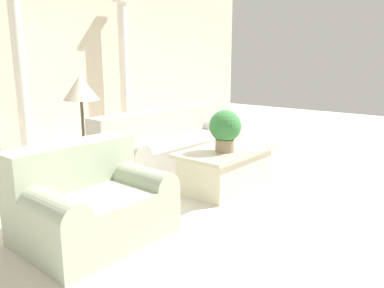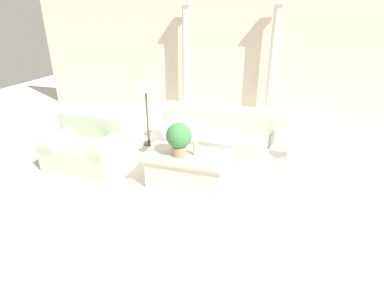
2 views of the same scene
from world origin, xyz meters
name	(u,v)px [view 1 (image 1 of 2)]	position (x,y,z in m)	size (l,w,h in m)	color
ground_plane	(193,181)	(0.00, 0.00, 0.00)	(16.00, 16.00, 0.00)	silver
wall_back	(64,57)	(0.00, 2.84, 1.60)	(10.00, 0.06, 3.20)	beige
sofa_long	(170,145)	(0.34, 0.71, 0.33)	(2.34, 0.95, 0.82)	#B7B2A8
loveseat	(90,200)	(-1.79, -0.30, 0.34)	(1.21, 0.95, 0.82)	#ABB89A
coffee_table	(225,168)	(0.06, -0.47, 0.25)	(1.28, 0.73, 0.49)	beige
potted_plant	(225,128)	(-0.04, -0.53, 0.77)	(0.38, 0.38, 0.50)	#937F60
pillar_candle	(231,139)	(0.19, -0.46, 0.60)	(0.08, 0.08, 0.21)	beige
floor_lamp	(81,92)	(-1.13, 0.72, 1.19)	(0.41, 0.41, 1.39)	#4C473D
column_left	(20,74)	(-0.92, 2.55, 1.35)	(0.25, 0.25, 2.64)	silver
column_right	(124,71)	(1.05, 2.55, 1.35)	(0.25, 0.25, 2.64)	silver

